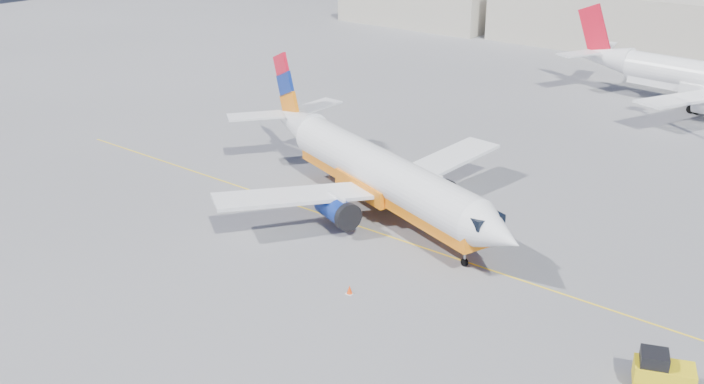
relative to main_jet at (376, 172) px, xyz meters
The scene contains 6 objects.
ground 7.81m from the main_jet, 55.83° to the right, with size 240.00×240.00×0.00m, color #5E5E63.
taxi_line 5.88m from the main_jet, 35.94° to the right, with size 70.00×0.15×0.01m, color yellow.
terminal_annex 77.77m from the main_jet, 121.81° to the left, with size 26.00×10.00×6.00m, color #BCB4A2.
main_jet is the anchor object (origin of this frame).
gse_tug 25.72m from the main_jet, 19.84° to the right, with size 3.22×2.65×2.03m.
traffic_cone 12.93m from the main_jet, 60.17° to the right, with size 0.41×0.41×0.58m.
Camera 1 is at (28.21, -37.37, 23.69)m, focal length 40.00 mm.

